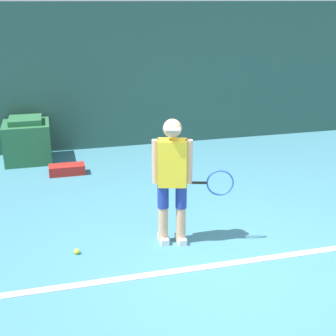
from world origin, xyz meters
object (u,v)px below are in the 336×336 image
object	(u,v)px
covered_chair	(27,141)
tennis_player	(173,177)
equipment_bag	(67,170)
tennis_ball	(77,251)

from	to	relation	value
covered_chair	tennis_player	bearing A→B (deg)	-63.99
tennis_player	equipment_bag	world-z (taller)	tennis_player
tennis_ball	covered_chair	world-z (taller)	covered_chair
equipment_bag	covered_chair	bearing A→B (deg)	125.31
covered_chair	equipment_bag	distance (m)	1.18
tennis_player	covered_chair	xyz separation A→B (m)	(-1.82, 3.74, -0.49)
covered_chair	equipment_bag	size ratio (longest dim) A/B	1.37
equipment_bag	tennis_player	bearing A→B (deg)	-67.45
tennis_ball	equipment_bag	world-z (taller)	equipment_bag
tennis_player	equipment_bag	bearing A→B (deg)	127.90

